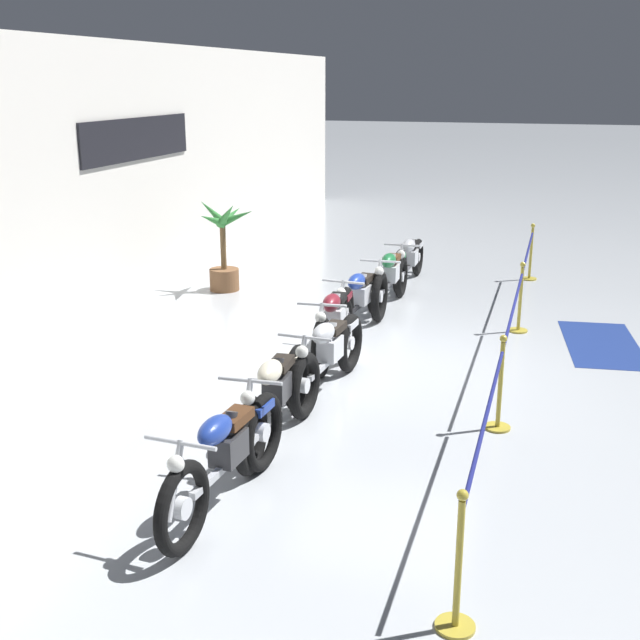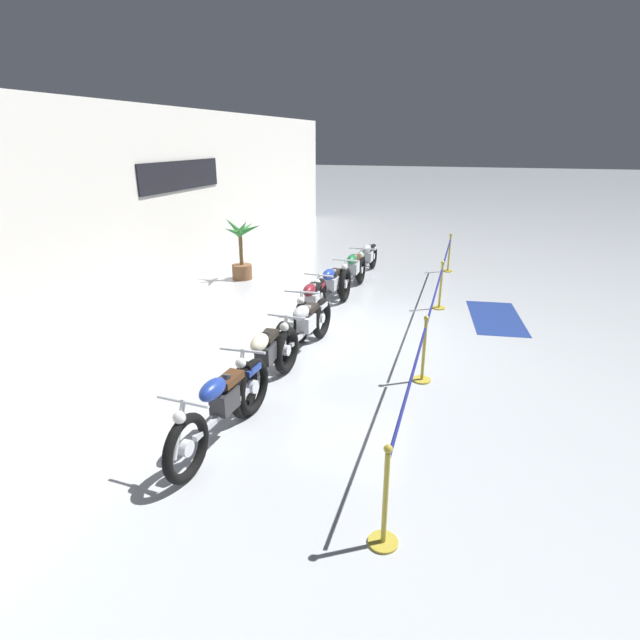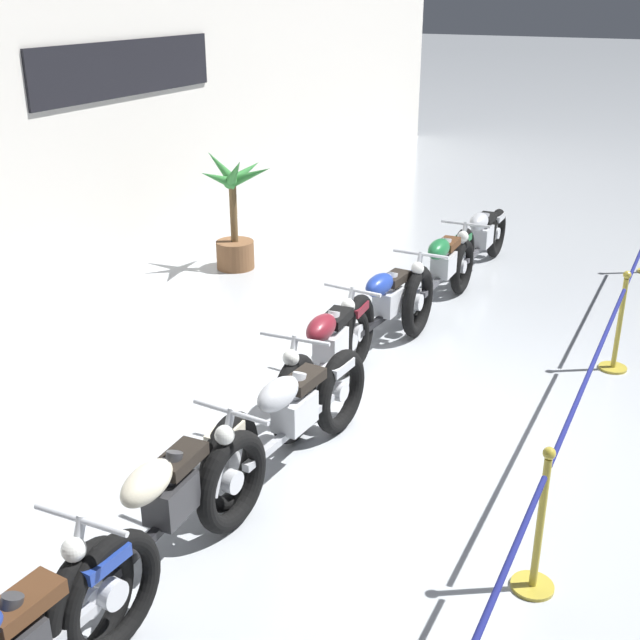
{
  "view_description": "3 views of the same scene",
  "coord_description": "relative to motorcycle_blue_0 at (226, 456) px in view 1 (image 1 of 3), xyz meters",
  "views": [
    {
      "loc": [
        -9.85,
        -2.02,
        3.6
      ],
      "look_at": [
        -0.6,
        0.77,
        0.68
      ],
      "focal_mm": 45.0,
      "sensor_mm": 36.0,
      "label": 1
    },
    {
      "loc": [
        -8.74,
        -2.04,
        3.49
      ],
      "look_at": [
        -1.04,
        0.27,
        0.55
      ],
      "focal_mm": 28.0,
      "sensor_mm": 36.0,
      "label": 2
    },
    {
      "loc": [
        -6.05,
        -2.18,
        3.61
      ],
      "look_at": [
        0.01,
        0.85,
        0.78
      ],
      "focal_mm": 45.0,
      "sensor_mm": 36.0,
      "label": 3
    }
  ],
  "objects": [
    {
      "name": "motorcycle_maroon_3",
      "position": [
        4.05,
        0.17,
        -0.0
      ],
      "size": [
        2.31,
        0.62,
        0.96
      ],
      "color": "black",
      "rests_on": "ground"
    },
    {
      "name": "motorcycle_blue_4",
      "position": [
        5.42,
        0.16,
        -0.02
      ],
      "size": [
        2.23,
        0.62,
        0.92
      ],
      "color": "black",
      "rests_on": "ground"
    },
    {
      "name": "motorcycle_green_5",
      "position": [
        6.7,
        -0.02,
        -0.0
      ],
      "size": [
        2.48,
        0.62,
        0.97
      ],
      "color": "black",
      "rests_on": "ground"
    },
    {
      "name": "stanchion_mid_right",
      "position": [
        5.94,
        -2.13,
        -0.12
      ],
      "size": [
        0.28,
        0.28,
        1.05
      ],
      "color": "gold",
      "rests_on": "ground"
    },
    {
      "name": "motorcycle_silver_6",
      "position": [
        8.19,
        -0.07,
        -0.03
      ],
      "size": [
        2.35,
        0.62,
        0.93
      ],
      "color": "black",
      "rests_on": "ground"
    },
    {
      "name": "potted_palm_left_of_row",
      "position": [
        6.93,
        2.99,
        0.2
      ],
      "size": [
        1.03,
        1.05,
        1.67
      ],
      "color": "brown",
      "rests_on": "ground"
    },
    {
      "name": "ground_plane",
      "position": [
        4.09,
        -0.57,
        -0.48
      ],
      "size": [
        120.0,
        120.0,
        0.0
      ],
      "primitive_type": "plane",
      "color": "#B2B7BC"
    },
    {
      "name": "motorcycle_silver_2",
      "position": [
        2.81,
        -0.11,
        -0.02
      ],
      "size": [
        2.33,
        0.62,
        0.95
      ],
      "color": "black",
      "rests_on": "ground"
    },
    {
      "name": "stanchion_mid_left",
      "position": [
        2.35,
        -2.13,
        -0.12
      ],
      "size": [
        0.28,
        0.28,
        1.05
      ],
      "color": "gold",
      "rests_on": "ground"
    },
    {
      "name": "stanchion_far_left",
      "position": [
        2.7,
        -2.13,
        0.26
      ],
      "size": [
        10.41,
        0.28,
        1.05
      ],
      "color": "gold",
      "rests_on": "ground"
    },
    {
      "name": "motorcycle_blue_0",
      "position": [
        0.0,
        0.0,
        0.0
      ],
      "size": [
        2.27,
        0.62,
        0.96
      ],
      "color": "black",
      "rests_on": "ground"
    },
    {
      "name": "stanchion_far_right",
      "position": [
        9.28,
        -2.13,
        -0.12
      ],
      "size": [
        0.28,
        0.28,
        1.05
      ],
      "color": "gold",
      "rests_on": "ground"
    },
    {
      "name": "motorcycle_cream_1",
      "position": [
        1.44,
        0.06,
        -0.01
      ],
      "size": [
        2.35,
        0.62,
        0.95
      ],
      "color": "black",
      "rests_on": "ground"
    },
    {
      "name": "floor_banner",
      "position": [
        5.66,
        -3.31,
        -0.48
      ],
      "size": [
        2.22,
        1.23,
        0.01
      ],
      "primitive_type": "cube",
      "rotation": [
        0.0,
        0.0,
        0.12
      ],
      "color": "navy",
      "rests_on": "ground"
    },
    {
      "name": "back_wall",
      "position": [
        4.1,
        4.56,
        1.62
      ],
      "size": [
        28.0,
        0.29,
        4.2
      ],
      "color": "silver",
      "rests_on": "ground"
    }
  ]
}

